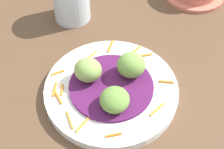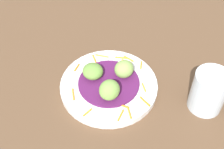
{
  "view_description": "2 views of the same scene",
  "coord_description": "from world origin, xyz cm",
  "px_view_note": "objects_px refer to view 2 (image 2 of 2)",
  "views": [
    {
      "loc": [
        -30.41,
        15.88,
        48.34
      ],
      "look_at": [
        2.35,
        -1.71,
        4.92
      ],
      "focal_mm": 52.88,
      "sensor_mm": 36.0,
      "label": 1
    },
    {
      "loc": [
        6.85,
        -46.84,
        57.56
      ],
      "look_at": [
        1.31,
        1.28,
        4.8
      ],
      "focal_mm": 47.88,
      "sensor_mm": 36.0,
      "label": 2
    }
  ],
  "objects_px": {
    "guac_scoop_left": "(109,90)",
    "guac_scoop_right": "(93,71)",
    "guac_scoop_center": "(124,69)",
    "main_plate": "(109,86)",
    "water_glass": "(209,91)"
  },
  "relations": [
    {
      "from": "guac_scoop_center",
      "to": "guac_scoop_right",
      "type": "xyz_separation_m",
      "value": [
        -0.07,
        -0.01,
        -0.0
      ]
    },
    {
      "from": "main_plate",
      "to": "guac_scoop_left",
      "type": "xyz_separation_m",
      "value": [
        0.01,
        -0.04,
        0.04
      ]
    },
    {
      "from": "guac_scoop_center",
      "to": "guac_scoop_right",
      "type": "height_order",
      "value": "guac_scoop_center"
    },
    {
      "from": "guac_scoop_center",
      "to": "main_plate",
      "type": "bearing_deg",
      "value": -140.91
    },
    {
      "from": "water_glass",
      "to": "main_plate",
      "type": "bearing_deg",
      "value": 173.53
    },
    {
      "from": "guac_scoop_left",
      "to": "water_glass",
      "type": "relative_size",
      "value": 0.5
    },
    {
      "from": "main_plate",
      "to": "guac_scoop_right",
      "type": "bearing_deg",
      "value": 159.09
    },
    {
      "from": "guac_scoop_center",
      "to": "water_glass",
      "type": "bearing_deg",
      "value": -15.38
    },
    {
      "from": "main_plate",
      "to": "guac_scoop_center",
      "type": "bearing_deg",
      "value": 39.09
    },
    {
      "from": "water_glass",
      "to": "guac_scoop_right",
      "type": "bearing_deg",
      "value": 171.23
    },
    {
      "from": "main_plate",
      "to": "guac_scoop_left",
      "type": "height_order",
      "value": "guac_scoop_left"
    },
    {
      "from": "water_glass",
      "to": "guac_scoop_center",
      "type": "bearing_deg",
      "value": 164.62
    },
    {
      "from": "guac_scoop_right",
      "to": "guac_scoop_center",
      "type": "bearing_deg",
      "value": 9.09
    },
    {
      "from": "main_plate",
      "to": "water_glass",
      "type": "relative_size",
      "value": 2.34
    },
    {
      "from": "guac_scoop_left",
      "to": "guac_scoop_right",
      "type": "bearing_deg",
      "value": 129.09
    }
  ]
}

